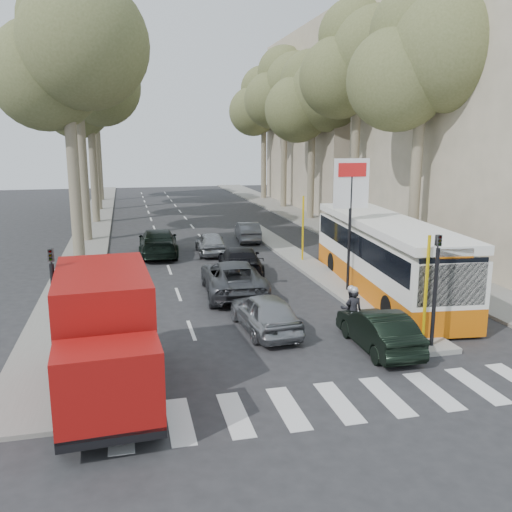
% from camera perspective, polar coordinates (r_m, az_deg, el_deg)
% --- Properties ---
extents(ground, '(120.00, 120.00, 0.00)m').
position_cam_1_polar(ground, '(17.63, 6.17, -8.97)').
color(ground, '#28282B').
rests_on(ground, ground).
extents(sidewalk_right, '(3.20, 70.00, 0.12)m').
position_cam_1_polar(sidewalk_right, '(43.35, 5.76, 3.76)').
color(sidewalk_right, gray).
rests_on(sidewalk_right, ground).
extents(median_left, '(2.40, 64.00, 0.12)m').
position_cam_1_polar(median_left, '(43.96, -16.54, 3.44)').
color(median_left, gray).
rests_on(median_left, ground).
extents(traffic_island, '(1.50, 26.00, 0.16)m').
position_cam_1_polar(traffic_island, '(28.60, 4.89, -0.53)').
color(traffic_island, gray).
rests_on(traffic_island, ground).
extents(building_near, '(11.00, 18.00, 18.00)m').
position_cam_1_polar(building_near, '(34.77, 24.90, 15.46)').
color(building_near, beige).
rests_on(building_near, ground).
extents(building_far, '(11.00, 20.00, 16.00)m').
position_cam_1_polar(building_far, '(53.82, 9.84, 13.74)').
color(building_far, '#B7A88E').
rests_on(building_far, ground).
extents(billboard, '(1.50, 12.10, 5.60)m').
position_cam_1_polar(billboard, '(22.46, 9.92, 5.25)').
color(billboard, yellow).
rests_on(billboard, ground).
extents(traffic_light_island, '(0.16, 0.41, 3.60)m').
position_cam_1_polar(traffic_light_island, '(17.00, 18.47, -1.56)').
color(traffic_light_island, black).
rests_on(traffic_light_island, ground).
extents(traffic_light_left, '(0.16, 0.41, 3.60)m').
position_cam_1_polar(traffic_light_left, '(15.08, -20.54, -3.42)').
color(traffic_light_left, black).
rests_on(traffic_light_left, ground).
extents(tree_l_a, '(7.40, 7.20, 14.10)m').
position_cam_1_polar(tree_l_a, '(27.95, -19.17, 19.84)').
color(tree_l_a, '#6B604C').
rests_on(tree_l_a, ground).
extents(tree_l_b, '(7.40, 7.20, 14.88)m').
position_cam_1_polar(tree_l_b, '(35.95, -18.21, 19.14)').
color(tree_l_b, '#6B604C').
rests_on(tree_l_b, ground).
extents(tree_l_c, '(7.40, 7.20, 13.71)m').
position_cam_1_polar(tree_l_c, '(43.77, -17.04, 16.49)').
color(tree_l_c, '#6B604C').
rests_on(tree_l_c, ground).
extents(tree_l_d, '(7.40, 7.20, 15.66)m').
position_cam_1_polar(tree_l_d, '(51.90, -16.79, 17.65)').
color(tree_l_d, '#6B604C').
rests_on(tree_l_d, ground).
extents(tree_l_e, '(7.40, 7.20, 14.49)m').
position_cam_1_polar(tree_l_e, '(59.77, -16.43, 15.88)').
color(tree_l_e, '#6B604C').
rests_on(tree_l_e, ground).
extents(tree_r_a, '(7.40, 7.20, 14.10)m').
position_cam_1_polar(tree_r_a, '(29.81, 17.30, 19.43)').
color(tree_r_a, '#6B604C').
rests_on(tree_r_a, ground).
extents(tree_r_b, '(7.40, 7.20, 15.27)m').
position_cam_1_polar(tree_r_b, '(37.07, 10.87, 19.82)').
color(tree_r_b, '#6B604C').
rests_on(tree_r_b, ground).
extents(tree_r_c, '(7.40, 7.20, 13.32)m').
position_cam_1_polar(tree_r_c, '(44.21, 6.09, 16.43)').
color(tree_r_c, '#6B604C').
rests_on(tree_r_c, ground).
extents(tree_r_d, '(7.40, 7.20, 14.88)m').
position_cam_1_polar(tree_r_d, '(51.94, 3.14, 17.36)').
color(tree_r_d, '#6B604C').
rests_on(tree_r_d, ground).
extents(tree_r_e, '(7.40, 7.20, 14.10)m').
position_cam_1_polar(tree_r_e, '(59.60, 0.93, 16.04)').
color(tree_r_e, '#6B604C').
rests_on(tree_r_e, ground).
extents(silver_hatchback, '(1.88, 4.02, 1.33)m').
position_cam_1_polar(silver_hatchback, '(18.25, 0.94, -5.94)').
color(silver_hatchback, '#95979C').
rests_on(silver_hatchback, ground).
extents(dark_hatchback, '(1.34, 3.79, 1.24)m').
position_cam_1_polar(dark_hatchback, '(17.20, 12.75, -7.55)').
color(dark_hatchback, black).
rests_on(dark_hatchback, ground).
extents(queue_car_a, '(2.69, 5.29, 1.43)m').
position_cam_1_polar(queue_car_a, '(22.57, -2.44, -2.27)').
color(queue_car_a, '#46484D').
rests_on(queue_car_a, ground).
extents(queue_car_b, '(2.52, 4.99, 1.39)m').
position_cam_1_polar(queue_car_b, '(25.70, -1.68, -0.54)').
color(queue_car_b, black).
rests_on(queue_car_b, ground).
extents(queue_car_c, '(1.63, 3.77, 1.27)m').
position_cam_1_polar(queue_car_c, '(30.60, -4.79, 1.37)').
color(queue_car_c, '#919498').
rests_on(queue_car_c, ground).
extents(queue_car_d, '(1.66, 3.87, 1.24)m').
position_cam_1_polar(queue_car_d, '(34.39, -0.88, 2.58)').
color(queue_car_d, '#52545A').
rests_on(queue_car_d, ground).
extents(queue_car_e, '(2.33, 5.26, 1.50)m').
position_cam_1_polar(queue_car_e, '(30.60, -10.26, 1.44)').
color(queue_car_e, black).
rests_on(queue_car_e, ground).
extents(red_truck, '(2.51, 5.96, 3.12)m').
position_cam_1_polar(red_truck, '(13.97, -15.59, -7.90)').
color(red_truck, black).
rests_on(red_truck, ground).
extents(city_bus, '(3.83, 12.10, 3.13)m').
position_cam_1_polar(city_bus, '(23.35, 13.33, 0.25)').
color(city_bus, '#D8650C').
rests_on(city_bus, ground).
extents(motorcycle, '(0.75, 1.91, 1.62)m').
position_cam_1_polar(motorcycle, '(18.46, 10.07, -5.69)').
color(motorcycle, black).
rests_on(motorcycle, ground).
extents(pedestrian_near, '(0.98, 1.08, 1.69)m').
position_cam_1_polar(pedestrian_near, '(24.38, 20.42, -1.35)').
color(pedestrian_near, '#423652').
rests_on(pedestrian_near, sidewalk_right).
extents(pedestrian_far, '(1.19, 0.71, 1.72)m').
position_cam_1_polar(pedestrian_far, '(28.50, 20.04, 0.57)').
color(pedestrian_far, brown).
rests_on(pedestrian_far, sidewalk_right).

